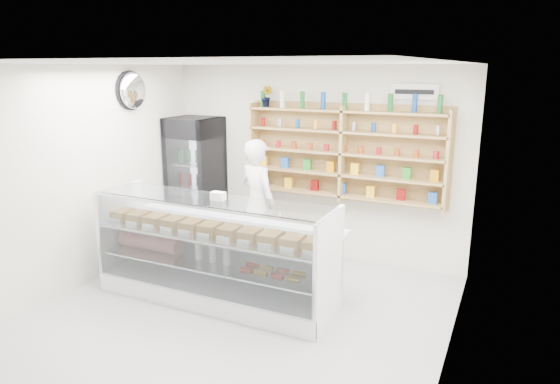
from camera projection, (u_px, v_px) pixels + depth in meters
The scene contains 8 objects.
room at pixel (224, 203), 5.15m from camera, with size 5.00×5.00×5.00m.
display_counter at pixel (216, 272), 6.04m from camera, with size 2.94×0.88×1.28m.
shop_worker at pixel (258, 203), 7.00m from camera, with size 0.66×0.43×1.81m, color silver.
drinks_cooler at pixel (196, 181), 7.89m from camera, with size 0.73×0.71×2.01m.
wall_shelving at pixel (343, 153), 6.94m from camera, with size 2.84×0.28×1.33m.
potted_plant at pixel (267, 96), 7.26m from camera, with size 0.17×0.14×0.31m, color #1E6626.
security_mirror at pixel (133, 90), 6.85m from camera, with size 0.15×0.50×0.50m, color silver.
wall_sign at pixel (414, 92), 6.48m from camera, with size 0.62×0.03×0.20m, color white.
Camera 1 is at (2.65, -4.24, 2.76)m, focal length 32.00 mm.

